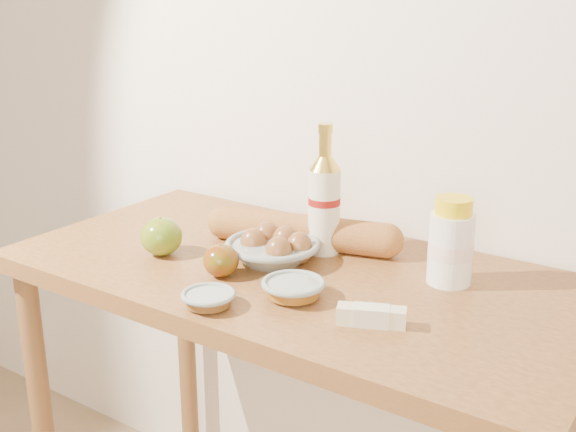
% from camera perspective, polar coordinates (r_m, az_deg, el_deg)
% --- Properties ---
extents(back_wall, '(3.50, 0.02, 2.60)m').
position_cam_1_polar(back_wall, '(1.65, 7.26, 12.54)').
color(back_wall, white).
rests_on(back_wall, ground).
extents(table, '(1.20, 0.60, 0.90)m').
position_cam_1_polar(table, '(1.52, 0.65, -8.49)').
color(table, '#986231').
rests_on(table, ground).
extents(bourbon_bottle, '(0.08, 0.08, 0.28)m').
position_cam_1_polar(bourbon_bottle, '(1.52, 2.89, 1.15)').
color(bourbon_bottle, '#EDE5C9').
rests_on(bourbon_bottle, table).
extents(cream_bottle, '(0.09, 0.09, 0.17)m').
position_cam_1_polar(cream_bottle, '(1.41, 12.76, -2.17)').
color(cream_bottle, white).
rests_on(cream_bottle, table).
extents(egg_bowl, '(0.23, 0.23, 0.07)m').
position_cam_1_polar(egg_bowl, '(1.49, -1.13, -2.58)').
color(egg_bowl, gray).
rests_on(egg_bowl, table).
extents(baguette, '(0.45, 0.19, 0.07)m').
position_cam_1_polar(baguette, '(1.57, 1.13, -1.20)').
color(baguette, '#B57437').
rests_on(baguette, table).
extents(apple_yellowgreen, '(0.09, 0.09, 0.08)m').
position_cam_1_polar(apple_yellowgreen, '(1.55, -9.97, -1.59)').
color(apple_yellowgreen, olive).
rests_on(apple_yellowgreen, table).
extents(apple_redgreen_right, '(0.09, 0.09, 0.07)m').
position_cam_1_polar(apple_redgreen_right, '(1.42, -5.32, -3.52)').
color(apple_redgreen_right, '#930908').
rests_on(apple_redgreen_right, table).
extents(sugar_bowl, '(0.12, 0.12, 0.03)m').
position_cam_1_polar(sugar_bowl, '(1.30, -6.30, -6.52)').
color(sugar_bowl, '#8E9B96').
rests_on(sugar_bowl, table).
extents(syrup_bowl, '(0.16, 0.16, 0.03)m').
position_cam_1_polar(syrup_bowl, '(1.33, 0.42, -5.75)').
color(syrup_bowl, gray).
rests_on(syrup_bowl, table).
extents(butter_stick, '(0.12, 0.08, 0.03)m').
position_cam_1_polar(butter_stick, '(1.24, 6.61, -7.85)').
color(butter_stick, beige).
rests_on(butter_stick, table).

